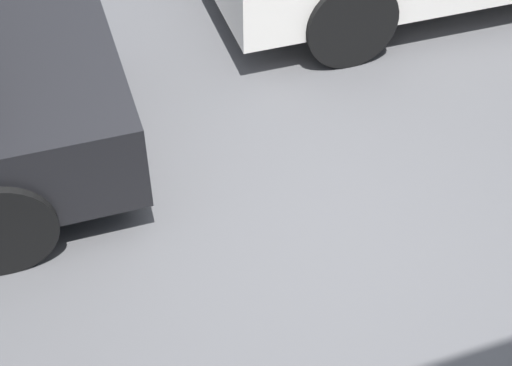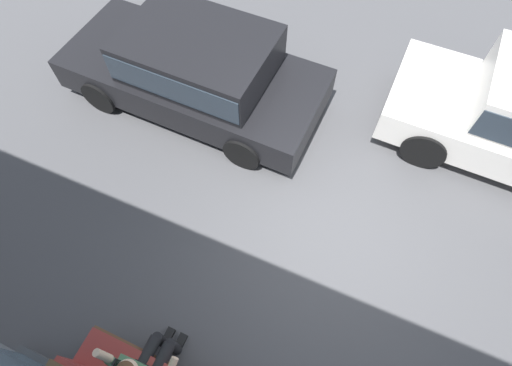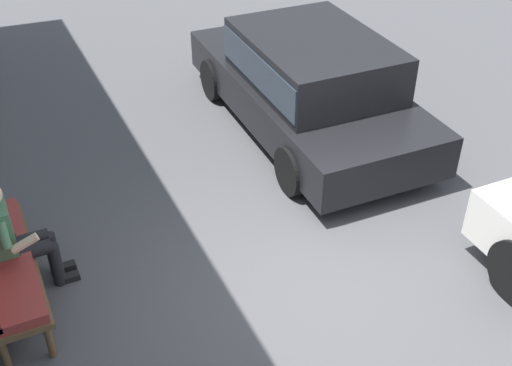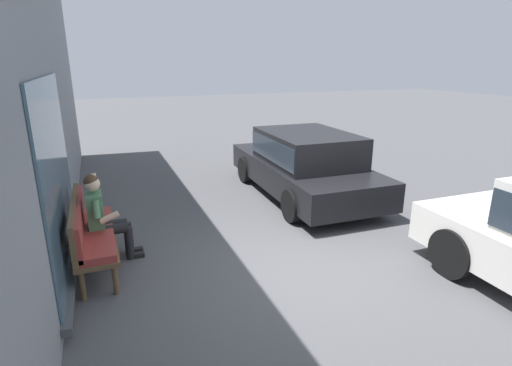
{
  "view_description": "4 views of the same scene",
  "coord_description": "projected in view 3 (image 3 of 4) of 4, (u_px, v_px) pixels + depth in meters",
  "views": [
    {
      "loc": [
        1.3,
        2.6,
        3.42
      ],
      "look_at": [
        0.46,
        0.2,
        0.95
      ],
      "focal_mm": 55.0,
      "sensor_mm": 36.0,
      "label": 1
    },
    {
      "loc": [
        0.05,
        2.6,
        5.49
      ],
      "look_at": [
        1.1,
        0.18,
        0.93
      ],
      "focal_mm": 28.0,
      "sensor_mm": 36.0,
      "label": 2
    },
    {
      "loc": [
        -4.01,
        2.6,
        4.72
      ],
      "look_at": [
        0.89,
        0.27,
        0.88
      ],
      "focal_mm": 45.0,
      "sensor_mm": 36.0,
      "label": 3
    },
    {
      "loc": [
        -4.55,
        2.6,
        2.89
      ],
      "look_at": [
        1.07,
        0.37,
        1.03
      ],
      "focal_mm": 28.0,
      "sensor_mm": 36.0,
      "label": 4
    }
  ],
  "objects": [
    {
      "name": "parked_car_mid",
      "position": [
        309.0,
        80.0,
        8.82
      ],
      "size": [
        4.46,
        2.07,
        1.44
      ],
      "color": "black",
      "rests_on": "ground_plane"
    },
    {
      "name": "ground_plane",
      "position": [
        317.0,
        291.0,
        6.59
      ],
      "size": [
        60.0,
        60.0,
        0.0
      ],
      "primitive_type": "plane",
      "color": "#4C4C4F"
    },
    {
      "name": "person_on_phone",
      "position": [
        13.0,
        234.0,
        6.24
      ],
      "size": [
        0.73,
        0.74,
        1.35
      ],
      "color": "black",
      "rests_on": "ground_plane"
    }
  ]
}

